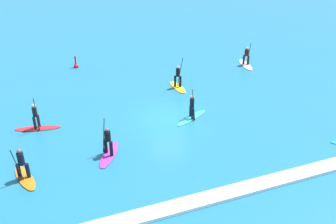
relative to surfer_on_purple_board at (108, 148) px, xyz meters
name	(u,v)px	position (x,y,z in m)	size (l,w,h in m)	color
ground_plane	(168,119)	(4.66, 2.78, -0.48)	(120.00, 120.00, 0.00)	#1E6B93
surfer_on_purple_board	(108,148)	(0.00, 0.00, 0.00)	(1.98, 2.70, 2.31)	purple
surfer_on_teal_board	(192,112)	(6.16, 2.26, -0.02)	(2.84, 1.87, 2.23)	#33C6CC
surfer_on_orange_board	(23,171)	(-4.57, -0.55, 0.00)	(1.35, 2.59, 2.02)	orange
surfer_on_red_board	(37,122)	(-3.57, 4.52, -0.01)	(2.94, 1.30, 2.31)	red
surfer_on_white_board	(246,60)	(14.75, 9.54, -0.03)	(1.29, 2.92, 2.03)	white
surfer_on_yellow_board	(178,82)	(7.19, 7.20, 0.00)	(0.90, 2.48, 2.36)	yellow
marker_buoy	(76,65)	(0.41, 14.43, -0.29)	(0.43, 0.43, 1.16)	red
wave_crest	(228,193)	(4.66, -5.43, -0.39)	(25.98, 0.90, 0.18)	white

